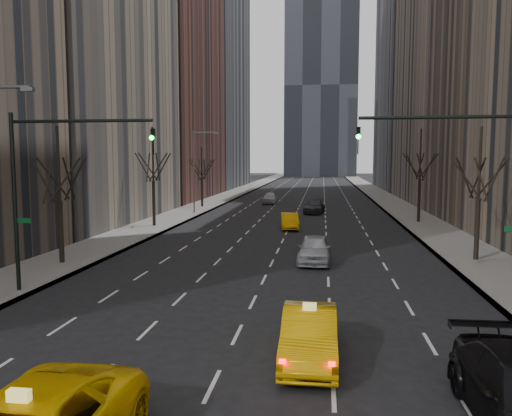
% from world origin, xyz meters
% --- Properties ---
extents(sidewalk_left, '(4.50, 320.00, 0.15)m').
position_xyz_m(sidewalk_left, '(-12.25, 70.00, 0.07)').
color(sidewalk_left, slate).
rests_on(sidewalk_left, ground).
extents(sidewalk_right, '(4.50, 320.00, 0.15)m').
position_xyz_m(sidewalk_right, '(12.25, 70.00, 0.07)').
color(sidewalk_right, slate).
rests_on(sidewalk_right, ground).
extents(bld_left_far, '(14.00, 28.00, 44.00)m').
position_xyz_m(bld_left_far, '(-21.50, 66.00, 22.00)').
color(bld_left_far, brown).
rests_on(bld_left_far, ground).
extents(bld_left_deep, '(14.00, 30.00, 60.00)m').
position_xyz_m(bld_left_deep, '(-21.50, 96.00, 30.00)').
color(bld_left_deep, slate).
rests_on(bld_left_deep, ground).
extents(bld_right_far, '(14.00, 28.00, 50.00)m').
position_xyz_m(bld_right_far, '(21.50, 64.00, 25.00)').
color(bld_right_far, gray).
rests_on(bld_right_far, ground).
extents(bld_right_deep, '(14.00, 30.00, 58.00)m').
position_xyz_m(bld_right_deep, '(21.50, 95.00, 29.00)').
color(bld_right_deep, slate).
rests_on(bld_right_deep, ground).
extents(tower_far, '(24.00, 24.00, 120.00)m').
position_xyz_m(tower_far, '(2.00, 170.00, 60.00)').
color(tower_far, black).
rests_on(tower_far, ground).
extents(tree_lw_b, '(3.36, 3.50, 7.82)m').
position_xyz_m(tree_lw_b, '(-12.00, 18.00, 3.72)').
color(tree_lw_b, black).
rests_on(tree_lw_b, ground).
extents(tree_lw_c, '(3.36, 3.50, 8.74)m').
position_xyz_m(tree_lw_c, '(-12.00, 34.00, 4.04)').
color(tree_lw_c, black).
rests_on(tree_lw_c, ground).
extents(tree_lw_d, '(3.36, 3.50, 7.36)m').
position_xyz_m(tree_lw_d, '(-12.00, 52.00, 3.56)').
color(tree_lw_d, black).
rests_on(tree_lw_d, ground).
extents(tree_rw_b, '(3.36, 3.50, 7.82)m').
position_xyz_m(tree_rw_b, '(12.00, 22.00, 3.72)').
color(tree_rw_b, black).
rests_on(tree_rw_b, ground).
extents(tree_rw_c, '(3.36, 3.50, 8.74)m').
position_xyz_m(tree_rw_c, '(12.00, 40.00, 4.04)').
color(tree_rw_c, black).
rests_on(tree_rw_c, ground).
extents(traffic_mast_left, '(6.69, 0.39, 8.00)m').
position_xyz_m(traffic_mast_left, '(-9.11, 12.00, 5.49)').
color(traffic_mast_left, black).
rests_on(traffic_mast_left, ground).
extents(traffic_mast_right, '(6.69, 0.39, 8.00)m').
position_xyz_m(traffic_mast_right, '(9.11, 12.00, 5.49)').
color(traffic_mast_right, black).
rests_on(traffic_mast_right, ground).
extents(streetlight_far, '(2.83, 0.22, 9.00)m').
position_xyz_m(streetlight_far, '(-10.84, 45.00, 5.62)').
color(streetlight_far, slate).
rests_on(streetlight_far, ground).
extents(taxi_sedan, '(1.67, 4.72, 1.55)m').
position_xyz_m(taxi_sedan, '(2.55, 6.16, 0.78)').
color(taxi_sedan, '#D99B04').
rests_on(taxi_sedan, ground).
extents(silver_sedan_ahead, '(2.01, 4.77, 1.61)m').
position_xyz_m(silver_sedan_ahead, '(2.47, 20.59, 0.81)').
color(silver_sedan_ahead, '#AAADB2').
rests_on(silver_sedan_ahead, ground).
extents(far_taxi, '(1.90, 4.32, 1.38)m').
position_xyz_m(far_taxi, '(0.11, 34.44, 0.69)').
color(far_taxi, '#FFA605').
rests_on(far_taxi, ground).
extents(far_suv_grey, '(2.60, 5.23, 1.46)m').
position_xyz_m(far_suv_grey, '(2.04, 47.36, 0.73)').
color(far_suv_grey, '#2B2C30').
rests_on(far_suv_grey, ground).
extents(far_car_white, '(1.84, 4.55, 1.55)m').
position_xyz_m(far_car_white, '(-4.12, 58.56, 0.77)').
color(far_car_white, silver).
rests_on(far_car_white, ground).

